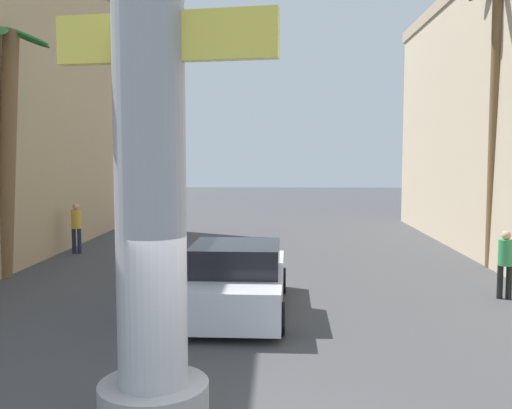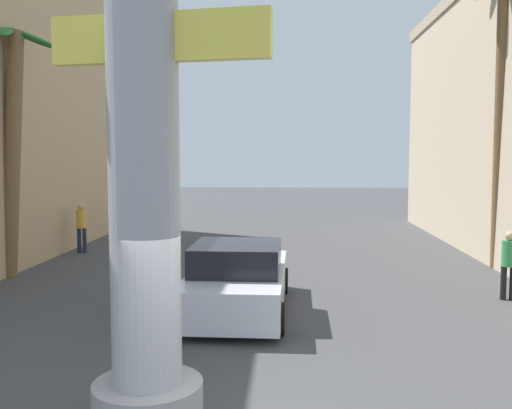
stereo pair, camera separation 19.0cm
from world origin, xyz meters
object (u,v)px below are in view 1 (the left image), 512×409
at_px(palm_tree_mid_right, 499,76).
at_px(car_lead, 237,280).
at_px(neon_sign_pole, 149,96).
at_px(palm_tree_mid_left, 7,130).
at_px(pedestrian_mid_right, 505,259).
at_px(pedestrian_far_left, 76,224).

bearing_deg(palm_tree_mid_right, car_lead, -145.69).
height_order(neon_sign_pole, palm_tree_mid_left, neon_sign_pole).
distance_m(palm_tree_mid_left, pedestrian_mid_right, 13.59).
height_order(car_lead, palm_tree_mid_right, palm_tree_mid_right).
bearing_deg(palm_tree_mid_right, palm_tree_mid_left, -173.12).
height_order(neon_sign_pole, palm_tree_mid_right, neon_sign_pole).
height_order(palm_tree_mid_right, palm_tree_mid_left, palm_tree_mid_right).
xyz_separation_m(palm_tree_mid_right, pedestrian_mid_right, (-1.07, -3.68, -4.84)).
height_order(car_lead, pedestrian_far_left, pedestrian_far_left).
bearing_deg(car_lead, palm_tree_mid_left, 153.35).
bearing_deg(pedestrian_far_left, palm_tree_mid_left, -96.91).
bearing_deg(pedestrian_far_left, palm_tree_mid_right, -9.16).
distance_m(car_lead, pedestrian_far_left, 9.58).
bearing_deg(neon_sign_pole, pedestrian_mid_right, 45.68).
bearing_deg(neon_sign_pole, pedestrian_far_left, 113.49).
distance_m(car_lead, palm_tree_mid_left, 8.26).
distance_m(palm_tree_mid_right, palm_tree_mid_left, 14.33).
height_order(car_lead, pedestrian_mid_right, pedestrian_mid_right).
bearing_deg(pedestrian_far_left, pedestrian_mid_right, -25.07).
relative_size(palm_tree_mid_left, pedestrian_mid_right, 4.27).
bearing_deg(palm_tree_mid_right, pedestrian_far_left, 170.84).
bearing_deg(pedestrian_mid_right, car_lead, -167.70).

